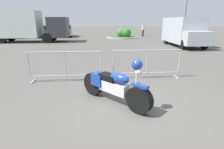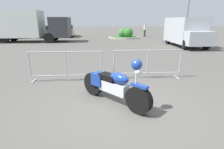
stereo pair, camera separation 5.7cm
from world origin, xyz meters
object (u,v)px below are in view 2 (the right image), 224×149
object	(u,v)px
crowd_barrier_far	(147,64)
crowd_barrier_near	(66,66)
parked_car_white	(21,31)
parked_car_tan	(67,31)
box_truck	(25,25)
delivery_van	(185,31)
parked_car_green	(44,31)
pedestrian	(145,29)
motorcycle	(114,85)
street_lamp	(189,7)

from	to	relation	value
crowd_barrier_far	crowd_barrier_near	bearing A→B (deg)	180.00
crowd_barrier_near	parked_car_white	world-z (taller)	parked_car_white
parked_car_tan	crowd_barrier_far	bearing A→B (deg)	-167.56
box_truck	parked_car_tan	xyz separation A→B (m)	(3.13, 5.85, -0.87)
crowd_barrier_far	delivery_van	world-z (taller)	delivery_van
parked_car_green	parked_car_tan	distance (m)	2.82
crowd_barrier_near	pedestrian	world-z (taller)	pedestrian
crowd_barrier_near	delivery_van	distance (m)	11.76
box_truck	parked_car_tan	bearing A→B (deg)	64.65
crowd_barrier_near	parked_car_green	distance (m)	18.82
motorcycle	pedestrian	world-z (taller)	pedestrian
motorcycle	crowd_barrier_near	size ratio (longest dim) A/B	0.71
delivery_van	street_lamp	bearing A→B (deg)	154.20
pedestrian	crowd_barrier_near	bearing A→B (deg)	-115.80
delivery_van	pedestrian	size ratio (longest dim) A/B	3.01
crowd_barrier_near	crowd_barrier_far	size ratio (longest dim) A/B	1.00
parked_car_green	pedestrian	world-z (taller)	pedestrian
crowd_barrier_near	parked_car_tan	world-z (taller)	parked_car_tan
crowd_barrier_far	parked_car_white	world-z (taller)	parked_car_white
parked_car_white	parked_car_green	world-z (taller)	parked_car_white
delivery_van	parked_car_tan	distance (m)	15.13
pedestrian	crowd_barrier_far	bearing A→B (deg)	-107.25
box_truck	pedestrian	bearing A→B (deg)	22.48
motorcycle	delivery_van	world-z (taller)	delivery_van
crowd_barrier_far	box_truck	size ratio (longest dim) A/B	0.33
parked_car_white	parked_car_green	distance (m)	2.82
delivery_van	motorcycle	bearing A→B (deg)	-33.04
parked_car_tan	parked_car_white	bearing A→B (deg)	90.82
box_truck	crowd_barrier_near	bearing A→B (deg)	-62.93
parked_car_green	crowd_barrier_far	bearing A→B (deg)	-159.54
box_truck	parked_car_white	xyz separation A→B (m)	(-2.50, 5.36, -0.89)
crowd_barrier_near	parked_car_green	size ratio (longest dim) A/B	0.59
crowd_barrier_near	crowd_barrier_far	bearing A→B (deg)	0.00
delivery_van	pedestrian	world-z (taller)	delivery_van
pedestrian	box_truck	bearing A→B (deg)	-161.67
crowd_barrier_near	crowd_barrier_far	xyz separation A→B (m)	(2.94, 0.00, 0.00)
parked_car_green	parked_car_tan	size ratio (longest dim) A/B	0.95
parked_car_green	parked_car_tan	xyz separation A→B (m)	(2.81, 0.26, 0.04)
box_truck	pedestrian	distance (m)	14.34
box_truck	parked_car_white	bearing A→B (deg)	117.78
parked_car_tan	box_truck	bearing A→B (deg)	147.77
crowd_barrier_near	parked_car_green	world-z (taller)	parked_car_green
street_lamp	parked_car_white	bearing A→B (deg)	174.87
parked_car_white	box_truck	bearing A→B (deg)	-159.11
motorcycle	street_lamp	xyz separation A→B (m)	(11.40, 17.84, 3.23)
motorcycle	crowd_barrier_near	xyz separation A→B (m)	(-1.47, 1.89, 0.07)
motorcycle	crowd_barrier_far	world-z (taller)	motorcycle
crowd_barrier_far	box_truck	bearing A→B (deg)	124.48
parked_car_green	pedestrian	bearing A→B (deg)	-97.42
motorcycle	street_lamp	bearing A→B (deg)	107.10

